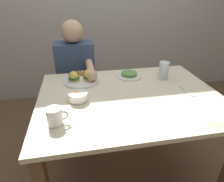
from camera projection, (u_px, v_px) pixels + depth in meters
ground_plane at (126, 171)px, 1.62m from camera, size 6.00×6.00×0.00m
dining_table at (129, 108)px, 1.33m from camera, size 1.20×0.90×0.74m
eggs_benedict_plate at (82, 78)px, 1.45m from camera, size 0.27×0.27×0.09m
fruit_bowl at (78, 97)px, 1.19m from camera, size 0.12×0.12×0.06m
coffee_mug at (55, 116)px, 0.98m from camera, size 0.11×0.08×0.09m
fork at (187, 92)px, 1.30m from camera, size 0.04×0.16×0.00m
water_glass_near at (163, 72)px, 1.47m from camera, size 0.08×0.08×0.14m
side_plate at (129, 75)px, 1.53m from camera, size 0.20×0.20×0.04m
diner_person at (77, 76)px, 1.78m from camera, size 0.34×0.54×1.14m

